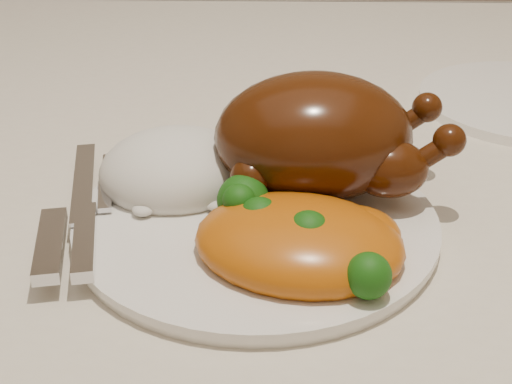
{
  "coord_description": "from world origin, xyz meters",
  "views": [
    {
      "loc": [
        0.15,
        -0.59,
        1.05
      ],
      "look_at": [
        0.14,
        -0.15,
        0.8
      ],
      "focal_mm": 50.0,
      "sensor_mm": 36.0,
      "label": 1
    }
  ],
  "objects": [
    {
      "name": "dining_table",
      "position": [
        0.0,
        0.0,
        0.67
      ],
      "size": [
        1.6,
        0.9,
        0.76
      ],
      "color": "brown",
      "rests_on": "floor"
    },
    {
      "name": "tablecloth",
      "position": [
        0.0,
        0.0,
        0.74
      ],
      "size": [
        1.73,
        1.03,
        0.18
      ],
      "color": "silver",
      "rests_on": "dining_table"
    },
    {
      "name": "cutlery",
      "position": [
        0.01,
        -0.17,
        0.78
      ],
      "size": [
        0.06,
        0.2,
        0.01
      ],
      "rotation": [
        0.0,
        0.0,
        0.2
      ],
      "color": "silver",
      "rests_on": "dinner_plate"
    },
    {
      "name": "roast_chicken",
      "position": [
        0.18,
        -0.11,
        0.82
      ],
      "size": [
        0.18,
        0.12,
        0.09
      ],
      "rotation": [
        0.0,
        0.0,
        0.08
      ],
      "color": "#481B07",
      "rests_on": "dinner_plate"
    },
    {
      "name": "rice_mound",
      "position": [
        0.08,
        -0.1,
        0.79
      ],
      "size": [
        0.14,
        0.13,
        0.06
      ],
      "rotation": [
        0.0,
        0.0,
        0.17
      ],
      "color": "white",
      "rests_on": "dinner_plate"
    },
    {
      "name": "mac_and_cheese",
      "position": [
        0.17,
        -0.2,
        0.79
      ],
      "size": [
        0.16,
        0.14,
        0.05
      ],
      "rotation": [
        0.0,
        0.0,
        -0.22
      ],
      "color": "#C5640C",
      "rests_on": "dinner_plate"
    },
    {
      "name": "dinner_plate",
      "position": [
        0.14,
        -0.15,
        0.77
      ],
      "size": [
        0.3,
        0.3,
        0.01
      ],
      "primitive_type": "cylinder",
      "rotation": [
        0.0,
        0.0,
        -0.15
      ],
      "color": "white",
      "rests_on": "tablecloth"
    }
  ]
}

